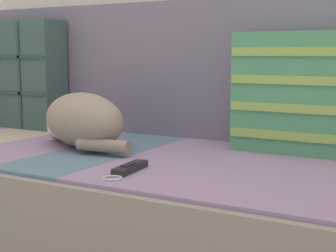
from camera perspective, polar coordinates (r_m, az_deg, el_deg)
The scene contains 6 objects.
couch at distance 1.67m, azimuth -2.67°, elevation -9.90°, with size 2.14×0.88×0.41m.
sofa_backrest at distance 1.91m, azimuth 3.17°, elevation 6.28°, with size 2.10×0.14×0.49m.
throw_pillow_quilted at distance 2.24m, azimuth -16.16°, elevation 5.53°, with size 0.41×0.14×0.44m.
throw_pillow_striped at distance 1.62m, azimuth 15.65°, elevation 3.50°, with size 0.48×0.14×0.37m.
sleeping_cat at distance 1.71m, azimuth -9.61°, elevation 0.52°, with size 0.43×0.31×0.18m.
game_remote_near at distance 1.35m, azimuth -4.37°, elevation -4.73°, with size 0.06×0.19×0.02m.
Camera 1 is at (0.85, -1.23, 0.72)m, focal length 55.00 mm.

